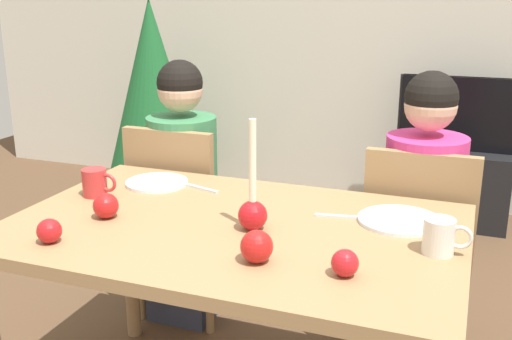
{
  "coord_description": "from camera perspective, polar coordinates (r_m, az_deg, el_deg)",
  "views": [
    {
      "loc": [
        0.68,
        -1.61,
        1.44
      ],
      "look_at": [
        0.0,
        0.2,
        0.87
      ],
      "focal_mm": 42.35,
      "sensor_mm": 36.0,
      "label": 1
    }
  ],
  "objects": [
    {
      "name": "mug_right",
      "position": [
        1.73,
        17.0,
        -6.01
      ],
      "size": [
        0.13,
        0.09,
        0.1
      ],
      "color": "silver",
      "rests_on": "dining_table"
    },
    {
      "name": "plate_right",
      "position": [
        1.94,
        13.41,
        -4.64
      ],
      "size": [
        0.26,
        0.26,
        0.01
      ],
      "primitive_type": "cylinder",
      "color": "silver",
      "rests_on": "dining_table"
    },
    {
      "name": "apple_by_right_mug",
      "position": [
        1.61,
        0.06,
        -7.23
      ],
      "size": [
        0.09,
        0.09,
        0.09
      ],
      "primitive_type": "sphere",
      "color": "red",
      "rests_on": "dining_table"
    },
    {
      "name": "candle_centerpiece",
      "position": [
        1.81,
        -0.32,
        -3.59
      ],
      "size": [
        0.09,
        0.09,
        0.34
      ],
      "color": "red",
      "rests_on": "dining_table"
    },
    {
      "name": "mug_left",
      "position": [
        2.19,
        -14.92,
        -1.15
      ],
      "size": [
        0.13,
        0.09,
        0.1
      ],
      "color": "#B72D2D",
      "rests_on": "dining_table"
    },
    {
      "name": "plate_left",
      "position": [
        2.29,
        -9.35,
        -1.18
      ],
      "size": [
        0.23,
        0.23,
        0.01
      ],
      "primitive_type": "cylinder",
      "color": "silver",
      "rests_on": "dining_table"
    },
    {
      "name": "back_wall",
      "position": [
        4.26,
        11.79,
        14.3
      ],
      "size": [
        6.4,
        0.1,
        2.6
      ],
      "primitive_type": "cube",
      "color": "beige",
      "rests_on": "ground"
    },
    {
      "name": "dining_table",
      "position": [
        1.91,
        -2.13,
        -7.47
      ],
      "size": [
        1.4,
        0.9,
        0.75
      ],
      "color": "#99754C",
      "rests_on": "ground"
    },
    {
      "name": "person_right_child",
      "position": [
        2.42,
        15.27,
        -5.27
      ],
      "size": [
        0.3,
        0.3,
        1.17
      ],
      "color": "#33384C",
      "rests_on": "ground"
    },
    {
      "name": "christmas_tree",
      "position": [
        4.27,
        -9.71,
        7.27
      ],
      "size": [
        0.7,
        0.7,
        1.48
      ],
      "color": "brown",
      "rests_on": "ground"
    },
    {
      "name": "chair_right",
      "position": [
        2.41,
        15.09,
        -6.82
      ],
      "size": [
        0.4,
        0.4,
        0.9
      ],
      "color": "#99754C",
      "rests_on": "ground"
    },
    {
      "name": "apple_by_left_plate",
      "position": [
        1.83,
        -18.94,
        -5.47
      ],
      "size": [
        0.07,
        0.07,
        0.07
      ],
      "primitive_type": "sphere",
      "color": "red",
      "rests_on": "dining_table"
    },
    {
      "name": "person_left_child",
      "position": [
        2.69,
        -6.82,
        -2.56
      ],
      "size": [
        0.3,
        0.3,
        1.17
      ],
      "color": "#33384C",
      "rests_on": "ground"
    },
    {
      "name": "apple_near_candle",
      "position": [
        1.55,
        8.4,
        -8.69
      ],
      "size": [
        0.07,
        0.07,
        0.07
      ],
      "primitive_type": "sphere",
      "color": "red",
      "rests_on": "dining_table"
    },
    {
      "name": "fork_right",
      "position": [
        1.95,
        8.21,
        -4.38
      ],
      "size": [
        0.18,
        0.04,
        0.01
      ],
      "primitive_type": "cube",
      "rotation": [
        0.0,
        0.0,
        0.17
      ],
      "color": "silver",
      "rests_on": "dining_table"
    },
    {
      "name": "fork_left",
      "position": [
        2.22,
        -5.45,
        -1.66
      ],
      "size": [
        0.18,
        0.07,
        0.01
      ],
      "primitive_type": "cube",
      "rotation": [
        0.0,
        0.0,
        -0.29
      ],
      "color": "silver",
      "rests_on": "dining_table"
    },
    {
      "name": "tv_stand",
      "position": [
        4.09,
        18.37,
        -1.43
      ],
      "size": [
        0.64,
        0.4,
        0.48
      ],
      "primitive_type": "cube",
      "color": "black",
      "rests_on": "ground"
    },
    {
      "name": "apple_far_edge",
      "position": [
        1.97,
        -14.0,
        -3.29
      ],
      "size": [
        0.08,
        0.08,
        0.08
      ],
      "primitive_type": "sphere",
      "color": "red",
      "rests_on": "dining_table"
    },
    {
      "name": "chair_left",
      "position": [
        2.68,
        -7.09,
        -3.93
      ],
      "size": [
        0.4,
        0.4,
        0.9
      ],
      "color": "#99754C",
      "rests_on": "ground"
    },
    {
      "name": "tv",
      "position": [
        3.98,
        18.99,
        5.03
      ],
      "size": [
        0.79,
        0.05,
        0.46
      ],
      "color": "black",
      "rests_on": "tv_stand"
    }
  ]
}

